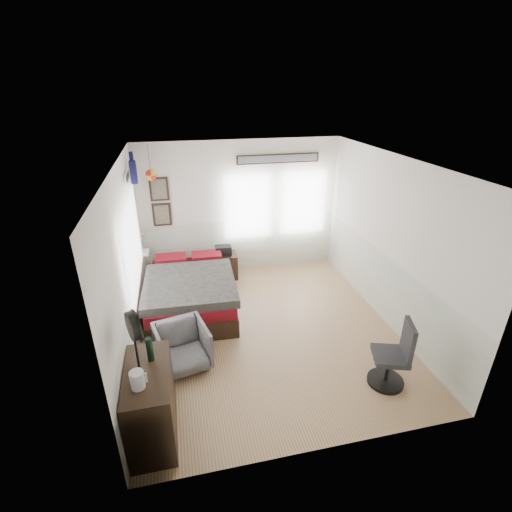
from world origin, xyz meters
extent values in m
cube|color=#8C6849|center=(0.00, 0.00, -0.01)|extent=(4.00, 4.50, 0.01)
cube|color=silver|center=(0.00, 2.25, 1.35)|extent=(4.00, 0.02, 2.70)
cube|color=silver|center=(0.00, -2.25, 1.35)|extent=(4.00, 0.02, 2.70)
cube|color=silver|center=(-2.00, 0.00, 1.35)|extent=(0.02, 4.50, 2.70)
cube|color=silver|center=(2.00, 0.00, 1.35)|extent=(0.02, 4.50, 2.70)
cube|color=white|center=(0.00, 0.00, 2.70)|extent=(4.00, 4.50, 0.02)
cube|color=beige|center=(0.00, 2.24, 0.55)|extent=(4.00, 0.01, 1.10)
cube|color=beige|center=(-1.99, 0.00, 0.55)|extent=(0.01, 4.50, 1.10)
cube|color=beige|center=(1.99, 0.00, 0.55)|extent=(0.01, 4.50, 1.10)
cube|color=silver|center=(-1.96, 0.55, 1.45)|extent=(0.03, 2.20, 1.35)
cube|color=silver|center=(0.15, 2.21, 1.40)|extent=(0.95, 0.03, 1.30)
cube|color=silver|center=(1.30, 2.21, 1.40)|extent=(0.95, 0.03, 1.30)
cube|color=#3B2418|center=(-1.55, 2.21, 1.35)|extent=(0.35, 0.03, 0.45)
cube|color=#3B2418|center=(-1.55, 2.21, 1.85)|extent=(0.35, 0.03, 0.45)
cube|color=#7F7259|center=(-1.55, 2.20, 1.35)|extent=(0.27, 0.01, 0.37)
cube|color=#7F7259|center=(-1.55, 2.20, 1.85)|extent=(0.27, 0.01, 0.37)
cube|color=#3B2418|center=(0.75, 2.21, 2.32)|extent=(1.65, 0.03, 0.18)
cube|color=gray|center=(0.75, 2.20, 2.32)|extent=(1.58, 0.01, 0.13)
cube|color=white|center=(-1.97, 1.15, 2.35)|extent=(0.02, 0.48, 0.14)
sphere|color=red|center=(-1.65, 1.95, 2.18)|extent=(0.20, 0.20, 0.20)
cube|color=black|center=(-1.16, 0.93, 0.16)|extent=(1.53, 2.12, 0.33)
cube|color=maroon|center=(-1.16, 0.93, 0.42)|extent=(1.49, 2.08, 0.19)
cube|color=#535047|center=(-1.16, 0.70, 0.59)|extent=(1.57, 1.57, 0.14)
cube|color=maroon|center=(-1.50, 1.75, 0.59)|extent=(0.58, 0.37, 0.14)
cube|color=maroon|center=(-0.82, 1.75, 0.59)|extent=(0.58, 0.37, 0.14)
cube|color=black|center=(-1.74, -1.62, 0.45)|extent=(0.48, 1.00, 0.90)
imported|color=gray|center=(-1.37, -0.56, 0.32)|extent=(0.82, 0.84, 0.64)
cube|color=black|center=(-0.42, 1.94, 0.26)|extent=(0.52, 0.42, 0.51)
cylinder|color=black|center=(1.26, -1.49, 0.02)|extent=(0.48, 0.48, 0.05)
cylinder|color=black|center=(1.26, -1.49, 0.23)|extent=(0.06, 0.06, 0.37)
cube|color=#313131|center=(1.26, -1.49, 0.44)|extent=(0.53, 0.53, 0.07)
cube|color=#313131|center=(1.43, -1.55, 0.72)|extent=(0.17, 0.39, 0.48)
cylinder|color=silver|center=(-1.80, -1.83, 1.00)|extent=(0.14, 0.14, 0.19)
cube|color=silver|center=(-1.72, -1.83, 1.00)|extent=(0.02, 0.02, 0.11)
cylinder|color=black|center=(-1.69, -1.45, 1.05)|extent=(0.07, 0.07, 0.29)
cylinder|color=black|center=(-1.79, -1.66, 1.20)|extent=(0.02, 0.02, 0.60)
cylinder|color=black|center=(-1.79, -1.66, 1.52)|extent=(0.17, 0.30, 0.30)
cylinder|color=black|center=(-1.75, -1.66, 1.52)|extent=(0.14, 0.30, 0.32)
cube|color=black|center=(-0.42, 1.94, 0.61)|extent=(0.32, 0.21, 0.18)
camera|label=1|loc=(-1.27, -4.81, 3.66)|focal=26.00mm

